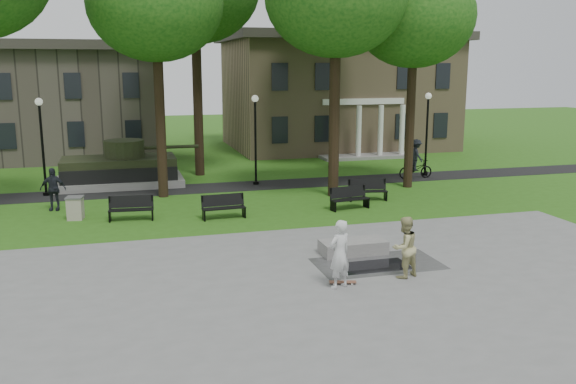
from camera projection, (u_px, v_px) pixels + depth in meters
name	position (u px, v px, depth m)	size (l,w,h in m)	color
ground	(321.00, 251.00, 20.82)	(120.00, 120.00, 0.00)	#2B5915
plaza	(381.00, 305.00, 16.11)	(22.00, 16.00, 0.02)	gray
footpath	(248.00, 186.00, 32.13)	(44.00, 2.60, 0.01)	black
building_right	(336.00, 90.00, 47.09)	(17.00, 12.00, 8.60)	#9E8460
building_left	(48.00, 104.00, 42.16)	(15.00, 10.00, 7.20)	#4C443D
tree_1	(155.00, 4.00, 27.71)	(6.20, 6.20, 11.63)	black
tree_3	(414.00, 17.00, 30.14)	(6.00, 6.00, 11.19)	black
tree_5	(337.00, 6.00, 36.12)	(6.40, 6.40, 12.44)	black
lamp_left	(42.00, 139.00, 29.20)	(0.36, 0.36, 4.73)	black
lamp_mid	(255.00, 132.00, 31.98)	(0.36, 0.36, 4.73)	black
lamp_right	(427.00, 127.00, 34.62)	(0.36, 0.36, 4.73)	black
tank_monument	(120.00, 169.00, 32.14)	(7.45, 3.40, 2.40)	gray
puddle	(374.00, 266.00, 19.23)	(2.20, 1.20, 0.00)	black
concrete_block	(353.00, 247.00, 20.49)	(2.20, 1.00, 0.45)	gray
skateboard	(343.00, 283.00, 17.66)	(0.78, 0.20, 0.07)	brown
skateboarder	(339.00, 254.00, 17.18)	(0.73, 0.48, 1.99)	silver
friend_watching	(404.00, 247.00, 18.08)	(0.90, 0.70, 1.86)	tan
pedestrian_walker	(53.00, 189.00, 26.56)	(1.11, 0.46, 1.89)	#1F212A
cyclist	(416.00, 163.00, 34.09)	(2.04, 1.16, 2.22)	black
park_bench_0	(131.00, 208.00, 24.95)	(1.84, 0.69, 1.00)	black
park_bench_1	(223.00, 206.00, 25.24)	(1.82, 0.63, 1.00)	black
park_bench_2	(349.00, 197.00, 26.89)	(1.85, 0.82, 1.00)	black
park_bench_3	(367.00, 189.00, 28.61)	(1.85, 0.81, 1.00)	black
trash_bin	(75.00, 208.00, 25.07)	(0.76, 0.76, 0.96)	#A59C87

